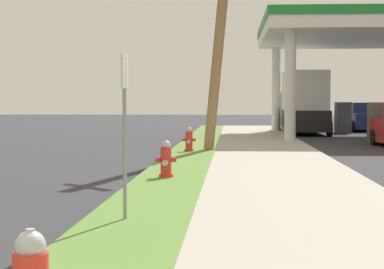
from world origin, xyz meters
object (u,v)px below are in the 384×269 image
fire_hydrant_third (189,140)px  car_navy_by_far_pump (362,118)px  truck_black_at_forecourt (303,104)px  fire_hydrant_second (166,161)px  street_sign_post (124,101)px  utility_pole_midground (222,12)px

fire_hydrant_third → car_navy_by_far_pump: car_navy_by_far_pump is taller
car_navy_by_far_pump → truck_black_at_forecourt: size_ratio=0.72×
fire_hydrant_second → street_sign_post: size_ratio=0.35×
fire_hydrant_third → truck_black_at_forecourt: truck_black_at_forecourt is taller
car_navy_by_far_pump → fire_hydrant_third: bearing=-116.4°
fire_hydrant_third → truck_black_at_forecourt: 14.44m
car_navy_by_far_pump → utility_pole_midground: bearing=-114.2°
fire_hydrant_third → street_sign_post: size_ratio=0.35×
utility_pole_midground → truck_black_at_forecourt: 14.06m
utility_pole_midground → street_sign_post: bearing=-95.0°
fire_hydrant_second → car_navy_by_far_pump: bearing=70.5°
street_sign_post → truck_black_at_forecourt: bearing=78.9°
fire_hydrant_second → street_sign_post: 4.88m
fire_hydrant_third → truck_black_at_forecourt: (4.88, 13.54, 1.04)m
fire_hydrant_third → utility_pole_midground: 4.06m
utility_pole_midground → street_sign_post: utility_pole_midground is taller
fire_hydrant_third → utility_pole_midground: size_ratio=0.09×
fire_hydrant_third → car_navy_by_far_pump: (8.53, 17.18, 0.28)m
fire_hydrant_second → fire_hydrant_third: 6.91m
utility_pole_midground → truck_black_at_forecourt: (3.90, 13.19, -2.88)m
street_sign_post → truck_black_at_forecourt: size_ratio=0.33×
fire_hydrant_second → fire_hydrant_third: bearing=89.9°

